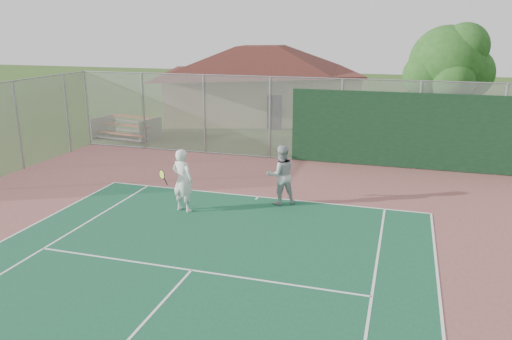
{
  "coord_description": "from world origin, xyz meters",
  "views": [
    {
      "loc": [
        4.47,
        -3.25,
        5.47
      ],
      "look_at": [
        0.49,
        9.98,
        1.51
      ],
      "focal_mm": 35.0,
      "sensor_mm": 36.0,
      "label": 1
    }
  ],
  "objects_px": {
    "tree": "(449,66)",
    "player_grey_back": "(281,175)",
    "bleachers": "(126,128)",
    "player_white_front": "(182,181)",
    "clubhouse": "(261,75)"
  },
  "relations": [
    {
      "from": "bleachers",
      "to": "tree",
      "type": "distance_m",
      "value": 15.87
    },
    {
      "from": "clubhouse",
      "to": "bleachers",
      "type": "relative_size",
      "value": 4.47
    },
    {
      "from": "player_white_front",
      "to": "bleachers",
      "type": "bearing_deg",
      "value": -37.99
    },
    {
      "from": "player_white_front",
      "to": "tree",
      "type": "bearing_deg",
      "value": -112.43
    },
    {
      "from": "clubhouse",
      "to": "player_grey_back",
      "type": "height_order",
      "value": "clubhouse"
    },
    {
      "from": "bleachers",
      "to": "player_grey_back",
      "type": "distance_m",
      "value": 12.3
    },
    {
      "from": "bleachers",
      "to": "player_white_front",
      "type": "distance_m",
      "value": 11.34
    },
    {
      "from": "bleachers",
      "to": "tree",
      "type": "height_order",
      "value": "tree"
    },
    {
      "from": "tree",
      "to": "player_grey_back",
      "type": "bearing_deg",
      "value": -118.1
    },
    {
      "from": "clubhouse",
      "to": "player_white_front",
      "type": "distance_m",
      "value": 17.04
    },
    {
      "from": "tree",
      "to": "clubhouse",
      "type": "bearing_deg",
      "value": 153.49
    },
    {
      "from": "clubhouse",
      "to": "player_white_front",
      "type": "xyz_separation_m",
      "value": [
        2.39,
        -16.79,
        -1.68
      ]
    },
    {
      "from": "clubhouse",
      "to": "bleachers",
      "type": "height_order",
      "value": "clubhouse"
    },
    {
      "from": "tree",
      "to": "player_grey_back",
      "type": "distance_m",
      "value": 11.75
    },
    {
      "from": "tree",
      "to": "player_white_front",
      "type": "bearing_deg",
      "value": -125.01
    }
  ]
}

